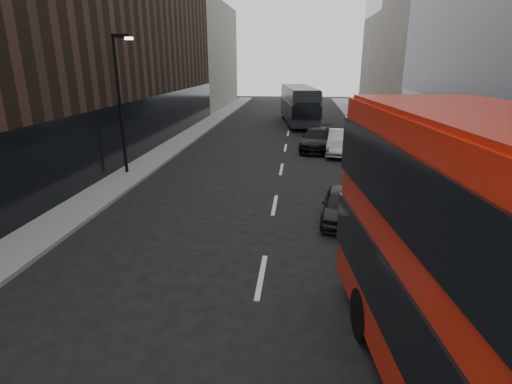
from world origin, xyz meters
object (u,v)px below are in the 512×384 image
(car_a, at_px, (342,205))
(car_c, at_px, (317,139))
(street_lamp, at_px, (121,96))
(grey_bus, at_px, (299,104))
(car_b, at_px, (341,142))

(car_a, xyz_separation_m, car_c, (-0.51, 13.03, 0.11))
(street_lamp, bearing_deg, car_a, -26.30)
(car_c, bearing_deg, grey_bus, 102.95)
(car_b, bearing_deg, grey_bus, 109.46)
(street_lamp, relative_size, car_a, 1.88)
(car_b, height_order, car_c, car_b)
(car_a, distance_m, car_b, 11.88)
(street_lamp, bearing_deg, car_b, 28.41)
(street_lamp, height_order, grey_bus, street_lamp)
(car_a, bearing_deg, car_c, 99.49)
(grey_bus, xyz_separation_m, car_b, (2.91, -13.19, -1.12))
(grey_bus, xyz_separation_m, car_a, (1.88, -25.03, -1.27))
(grey_bus, relative_size, car_a, 3.01)
(grey_bus, bearing_deg, car_a, -93.42)
(street_lamp, distance_m, car_c, 13.35)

